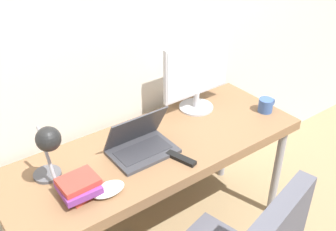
# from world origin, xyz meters

# --- Properties ---
(wall_back) EXTENTS (8.00, 0.05, 2.60)m
(wall_back) POSITION_xyz_m (0.00, 0.67, 1.30)
(wall_back) COLOR beige
(wall_back) RESTS_ON ground_plane
(desk) EXTENTS (1.66, 0.61, 0.74)m
(desk) POSITION_xyz_m (0.00, 0.30, 0.67)
(desk) COLOR brown
(desk) RESTS_ON ground_plane
(laptop) EXTENTS (0.33, 0.24, 0.22)m
(laptop) POSITION_xyz_m (-0.09, 0.31, 0.79)
(laptop) COLOR #38383D
(laptop) RESTS_ON desk
(monitor) EXTENTS (0.47, 0.21, 0.43)m
(monitor) POSITION_xyz_m (0.42, 0.48, 0.97)
(monitor) COLOR #B7B7BC
(monitor) RESTS_ON desk
(desk_lamp) EXTENTS (0.13, 0.24, 0.34)m
(desk_lamp) POSITION_xyz_m (-0.56, 0.31, 0.97)
(desk_lamp) COLOR #4C4C51
(desk_lamp) RESTS_ON desk
(book_stack) EXTENTS (0.21, 0.17, 0.09)m
(book_stack) POSITION_xyz_m (-0.49, 0.20, 0.79)
(book_stack) COLOR #B2382D
(book_stack) RESTS_ON desk
(tv_remote) EXTENTS (0.09, 0.17, 0.02)m
(tv_remote) POSITION_xyz_m (0.03, 0.12, 0.75)
(tv_remote) COLOR black
(tv_remote) RESTS_ON desk
(mug) EXTENTS (0.13, 0.09, 0.08)m
(mug) POSITION_xyz_m (0.74, 0.20, 0.78)
(mug) COLOR #385693
(mug) RESTS_ON desk
(game_controller) EXTENTS (0.16, 0.10, 0.04)m
(game_controller) POSITION_xyz_m (-0.38, 0.13, 0.76)
(game_controller) COLOR white
(game_controller) RESTS_ON desk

